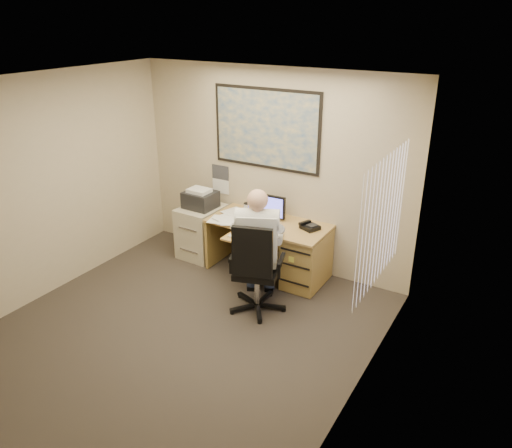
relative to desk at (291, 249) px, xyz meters
The scene contains 8 objects.
room_shell 2.16m from the desk, 104.81° to the right, with size 4.00×4.50×2.70m.
desk is the anchor object (origin of this frame).
world_map 1.61m from the desk, 150.26° to the left, with size 1.56×0.03×1.06m, color #1E4C93.
wall_calendar 1.52m from the desk, 165.66° to the left, with size 0.28×0.01×0.42m, color white.
window_blinds 2.14m from the desk, 36.78° to the right, with size 0.06×1.40×1.30m, color beige, non-canonical shape.
filing_cabinet 1.44m from the desk, behind, with size 0.55×0.66×1.03m.
office_chair 0.92m from the desk, 91.92° to the right, with size 0.87×0.87×1.17m.
person 0.89m from the desk, 90.97° to the right, with size 0.63×0.91×1.51m, color silver, non-canonical shape.
Camera 1 is at (3.09, -3.43, 3.32)m, focal length 35.00 mm.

